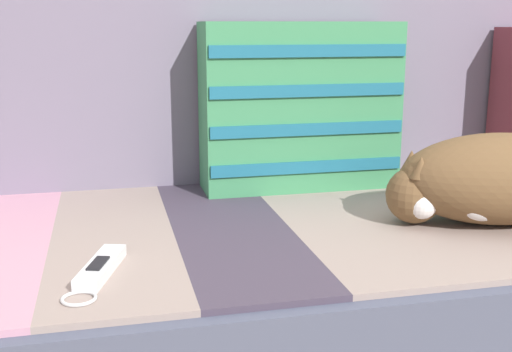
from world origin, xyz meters
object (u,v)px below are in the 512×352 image
(couch, at_px, (327,295))
(game_remote_far, at_px, (99,269))
(throw_pillow_striped, at_px, (299,106))
(sleeping_cat, at_px, (493,181))

(couch, xyz_separation_m, game_remote_far, (-0.45, -0.23, 0.19))
(throw_pillow_striped, bearing_deg, sleeping_cat, -52.01)
(couch, relative_size, sleeping_cat, 4.52)
(sleeping_cat, bearing_deg, couch, 152.79)
(game_remote_far, bearing_deg, throw_pillow_striped, 44.99)
(couch, height_order, game_remote_far, game_remote_far)
(couch, relative_size, throw_pillow_striped, 4.61)
(throw_pillow_striped, relative_size, sleeping_cat, 0.98)
(sleeping_cat, bearing_deg, game_remote_far, -172.42)
(couch, bearing_deg, game_remote_far, -152.37)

